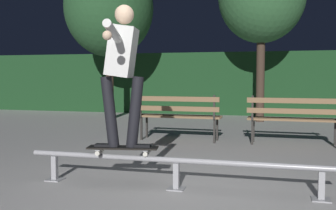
{
  "coord_description": "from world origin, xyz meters",
  "views": [
    {
      "loc": [
        1.01,
        -3.96,
        1.21
      ],
      "look_at": [
        -0.31,
        0.95,
        0.85
      ],
      "focal_mm": 42.78,
      "sensor_mm": 36.0,
      "label": 1
    }
  ],
  "objects_px": {
    "skateboard": "(123,148)",
    "park_bench_leftmost": "(178,113)",
    "grind_rail": "(176,165)",
    "park_bench_left_center": "(294,115)",
    "skateboarder": "(122,64)",
    "tree_far_left": "(109,8)"
  },
  "relations": [
    {
      "from": "skateboarder",
      "to": "tree_far_left",
      "type": "distance_m",
      "value": 7.34
    },
    {
      "from": "skateboard",
      "to": "park_bench_leftmost",
      "type": "xyz_separation_m",
      "value": [
        -0.13,
        3.15,
        0.12
      ]
    },
    {
      "from": "park_bench_leftmost",
      "to": "park_bench_left_center",
      "type": "xyz_separation_m",
      "value": [
        2.08,
        0.0,
        0.0
      ]
    },
    {
      "from": "skateboarder",
      "to": "skateboard",
      "type": "bearing_deg",
      "value": -170.23
    },
    {
      "from": "grind_rail",
      "to": "skateboarder",
      "type": "relative_size",
      "value": 2.21
    },
    {
      "from": "park_bench_left_center",
      "to": "tree_far_left",
      "type": "height_order",
      "value": "tree_far_left"
    },
    {
      "from": "grind_rail",
      "to": "tree_far_left",
      "type": "bearing_deg",
      "value": 118.73
    },
    {
      "from": "skateboarder",
      "to": "park_bench_left_center",
      "type": "height_order",
      "value": "skateboarder"
    },
    {
      "from": "park_bench_left_center",
      "to": "tree_far_left",
      "type": "relative_size",
      "value": 0.36
    },
    {
      "from": "skateboard",
      "to": "skateboarder",
      "type": "distance_m",
      "value": 0.94
    },
    {
      "from": "skateboard",
      "to": "park_bench_left_center",
      "type": "height_order",
      "value": "park_bench_left_center"
    },
    {
      "from": "skateboarder",
      "to": "tree_far_left",
      "type": "relative_size",
      "value": 0.35
    },
    {
      "from": "grind_rail",
      "to": "skateboard",
      "type": "bearing_deg",
      "value": 180.0
    },
    {
      "from": "tree_far_left",
      "to": "park_bench_left_center",
      "type": "bearing_deg",
      "value": -34.25
    },
    {
      "from": "skateboarder",
      "to": "park_bench_leftmost",
      "type": "bearing_deg",
      "value": 92.4
    },
    {
      "from": "grind_rail",
      "to": "skateboarder",
      "type": "height_order",
      "value": "skateboarder"
    },
    {
      "from": "park_bench_leftmost",
      "to": "park_bench_left_center",
      "type": "bearing_deg",
      "value": 0.0
    },
    {
      "from": "grind_rail",
      "to": "park_bench_left_center",
      "type": "relative_size",
      "value": 2.15
    },
    {
      "from": "grind_rail",
      "to": "tree_far_left",
      "type": "height_order",
      "value": "tree_far_left"
    },
    {
      "from": "park_bench_leftmost",
      "to": "tree_far_left",
      "type": "relative_size",
      "value": 0.36
    },
    {
      "from": "skateboarder",
      "to": "park_bench_leftmost",
      "type": "height_order",
      "value": "skateboarder"
    },
    {
      "from": "park_bench_left_center",
      "to": "tree_far_left",
      "type": "bearing_deg",
      "value": 145.75
    }
  ]
}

